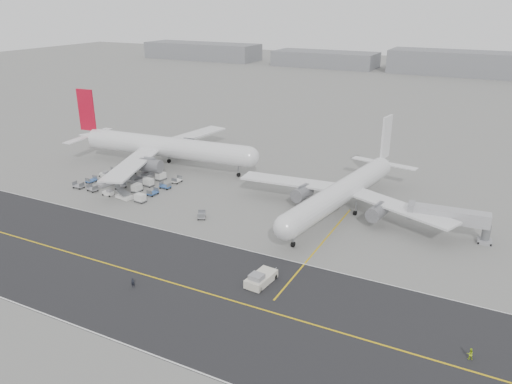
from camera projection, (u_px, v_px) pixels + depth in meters
The scene contains 11 objects.
ground at pixel (173, 227), 102.92m from camera, with size 700.00×700.00×0.00m, color gray.
taxiway at pixel (135, 272), 85.86m from camera, with size 220.00×59.00×0.03m.
horizon_buildings at pixel (464, 75), 306.06m from camera, with size 520.00×28.00×28.00m, color gray, non-canonical shape.
airliner_a at pixel (162, 146), 137.80m from camera, with size 57.84×57.01×19.95m.
airliner_b at pixel (344, 191), 107.98m from camera, with size 49.71×50.62×17.56m.
pushback_tug at pixel (261, 279), 82.01m from camera, with size 3.54×8.19×2.31m.
jet_bridge at pixel (450, 217), 97.02m from camera, with size 16.28×4.27×6.10m.
gse_cluster at pixel (128, 186), 125.45m from camera, with size 27.71×21.95×2.06m, color gray, non-canonical shape.
stray_dolly at pixel (202, 218), 106.77m from camera, with size 1.58×2.57×1.58m, color silver, non-canonical shape.
ground_crew_a at pixel (133, 283), 81.00m from camera, with size 0.62×0.41×1.71m, color black.
ground_crew_b at pixel (470, 354), 64.85m from camera, with size 0.81×0.63×1.66m, color #A7CD18.
Camera 1 is at (57.66, -75.34, 44.01)m, focal length 35.00 mm.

